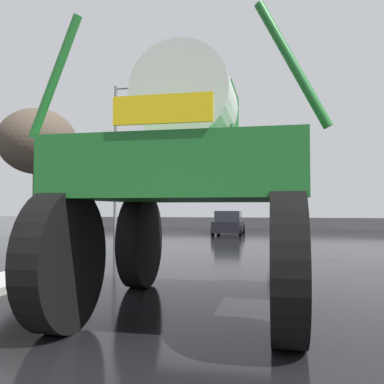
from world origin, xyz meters
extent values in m
plane|color=black|center=(0.00, 18.00, 0.00)|extent=(120.00, 120.00, 0.00)
cylinder|color=black|center=(-1.62, 6.90, 0.97)|extent=(0.43, 1.94, 1.94)
cylinder|color=black|center=(1.37, 6.93, 0.97)|extent=(0.43, 1.94, 1.94)
cylinder|color=black|center=(-1.59, 3.57, 0.97)|extent=(0.43, 1.94, 1.94)
cylinder|color=black|center=(1.40, 3.59, 0.97)|extent=(0.43, 1.94, 1.94)
cube|color=#1E6B28|center=(-0.11, 5.25, 2.22)|extent=(3.52, 4.06, 0.83)
cube|color=#1A5B22|center=(-0.11, 5.66, 3.21)|extent=(1.34, 1.29, 1.14)
cylinder|color=silver|center=(-0.10, 4.66, 3.37)|extent=(1.48, 1.35, 1.47)
cylinder|color=#1E6B28|center=(-1.66, 3.42, 3.45)|extent=(0.76, 0.13, 1.67)
cylinder|color=#1E6B28|center=(1.48, 3.45, 3.42)|extent=(0.91, 0.13, 1.61)
cube|color=yellow|center=(-0.09, 3.20, 2.89)|extent=(1.26, 0.05, 0.36)
cube|color=black|center=(-1.93, 25.28, 0.53)|extent=(1.76, 4.12, 0.70)
cube|color=#23282D|center=(-1.93, 25.13, 1.20)|extent=(1.59, 2.12, 0.64)
cylinder|color=black|center=(-2.80, 26.61, 0.30)|extent=(0.19, 0.60, 0.60)
cylinder|color=black|center=(-1.10, 26.64, 0.30)|extent=(0.19, 0.60, 0.60)
cylinder|color=black|center=(-2.76, 23.91, 0.30)|extent=(0.19, 0.60, 0.60)
cylinder|color=black|center=(-1.06, 23.94, 0.30)|extent=(0.19, 0.60, 0.60)
cylinder|color=slate|center=(-5.54, 9.62, 1.83)|extent=(0.11, 0.11, 3.65)
cube|color=black|center=(-5.54, 9.84, 3.13)|extent=(0.24, 0.32, 0.84)
sphere|color=red|center=(-5.54, 10.03, 3.40)|extent=(0.17, 0.17, 0.17)
sphere|color=#3C2403|center=(-5.54, 10.03, 3.13)|extent=(0.17, 0.17, 0.17)
sphere|color=black|center=(-5.54, 10.03, 2.86)|extent=(0.17, 0.17, 0.17)
cylinder|color=slate|center=(-7.98, 21.00, 4.39)|extent=(0.18, 0.18, 8.78)
cylinder|color=slate|center=(-7.35, 21.00, 8.63)|extent=(1.26, 0.10, 0.10)
cube|color=silver|center=(-6.72, 21.00, 8.53)|extent=(0.50, 0.24, 0.16)
cylinder|color=#473828|center=(-10.96, 17.76, 1.87)|extent=(0.41, 0.41, 3.74)
ellipsoid|color=brown|center=(-10.96, 17.76, 5.13)|extent=(3.99, 3.99, 3.39)
cylinder|color=#473828|center=(1.54, 31.21, 1.57)|extent=(0.30, 0.30, 3.14)
ellipsoid|color=brown|center=(1.54, 31.21, 4.01)|extent=(2.47, 2.47, 2.10)
cube|color=#59595B|center=(0.00, 34.11, 0.45)|extent=(31.06, 0.24, 0.90)
camera|label=1|loc=(1.31, -1.69, 1.67)|focal=39.24mm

